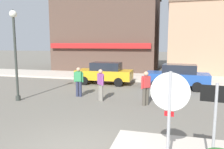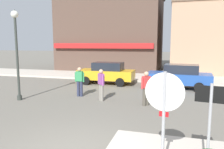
% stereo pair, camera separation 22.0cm
% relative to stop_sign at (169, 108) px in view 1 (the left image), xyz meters
% --- Properties ---
extents(kerb_far, '(80.00, 4.00, 0.15)m').
position_rel_stop_sign_xyz_m(kerb_far, '(-2.32, 13.62, -1.44)').
color(kerb_far, beige).
rests_on(kerb_far, ground).
extents(stop_sign, '(0.81, 0.13, 2.30)m').
position_rel_stop_sign_xyz_m(stop_sign, '(0.00, 0.00, 0.00)').
color(stop_sign, '#9E9EA3').
rests_on(stop_sign, ground).
extents(one_way_sign, '(0.60, 0.10, 2.10)m').
position_rel_stop_sign_xyz_m(one_way_sign, '(0.89, -0.02, -0.19)').
color(one_way_sign, '#9E9EA3').
rests_on(one_way_sign, ground).
extents(lamp_post, '(0.36, 0.36, 4.54)m').
position_rel_stop_sign_xyz_m(lamp_post, '(-7.44, 4.68, 1.44)').
color(lamp_post, '#333833').
rests_on(lamp_post, ground).
extents(parked_car_nearest, '(4.01, 1.90, 1.56)m').
position_rel_stop_sign_xyz_m(parked_car_nearest, '(-4.51, 10.38, -0.71)').
color(parked_car_nearest, gold).
rests_on(parked_car_nearest, ground).
extents(parked_car_second, '(4.12, 2.11, 1.56)m').
position_rel_stop_sign_xyz_m(parked_car_second, '(0.52, 10.06, -0.71)').
color(parked_car_second, '#234C9E').
rests_on(parked_car_second, ground).
extents(pedestrian_crossing_near, '(0.45, 0.46, 1.61)m').
position_rel_stop_sign_xyz_m(pedestrian_crossing_near, '(-1.04, 5.44, -0.65)').
color(pedestrian_crossing_near, '#4C473D').
rests_on(pedestrian_crossing_near, ground).
extents(pedestrian_crossing_far, '(0.55, 0.23, 1.61)m').
position_rel_stop_sign_xyz_m(pedestrian_crossing_far, '(-4.77, 6.27, -0.65)').
color(pedestrian_crossing_far, '#2D334C').
rests_on(pedestrian_crossing_far, ground).
extents(pedestrian_kerb_side, '(0.43, 0.47, 1.61)m').
position_rel_stop_sign_xyz_m(pedestrian_kerb_side, '(-3.34, 5.71, -0.65)').
color(pedestrian_kerb_side, gray).
rests_on(pedestrian_kerb_side, ground).
extents(building_corner_shop, '(10.85, 9.73, 8.50)m').
position_rel_stop_sign_xyz_m(building_corner_shop, '(-6.64, 20.23, 2.74)').
color(building_corner_shop, brown).
rests_on(building_corner_shop, ground).
extents(building_storefront_left_near, '(5.52, 7.81, 6.64)m').
position_rel_stop_sign_xyz_m(building_storefront_left_near, '(2.51, 19.21, 1.81)').
color(building_storefront_left_near, tan).
rests_on(building_storefront_left_near, ground).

